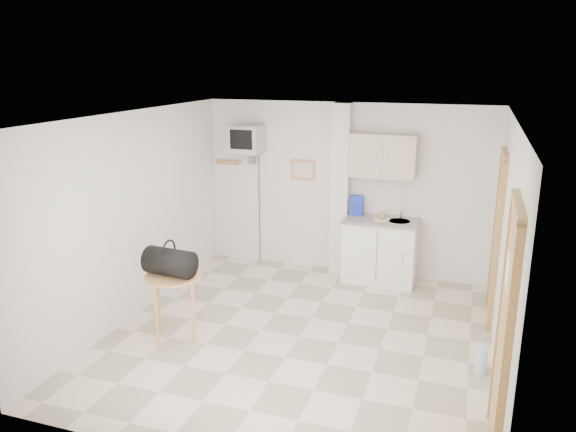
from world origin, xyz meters
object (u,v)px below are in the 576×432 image
(round_table, at_px, (174,283))
(water_bottle, at_px, (481,359))
(crt_television, at_px, (247,140))
(duffel_bag, at_px, (170,262))

(round_table, bearing_deg, water_bottle, 4.68)
(round_table, bearing_deg, crt_television, 92.52)
(crt_television, distance_m, duffel_bag, 2.68)
(round_table, relative_size, duffel_bag, 1.28)
(crt_television, xyz_separation_m, water_bottle, (3.43, -2.18, -1.79))
(round_table, distance_m, water_bottle, 3.37)
(crt_television, bearing_deg, water_bottle, -32.43)
(round_table, distance_m, duffel_bag, 0.26)
(crt_television, height_order, water_bottle, crt_television)
(crt_television, bearing_deg, round_table, -87.48)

